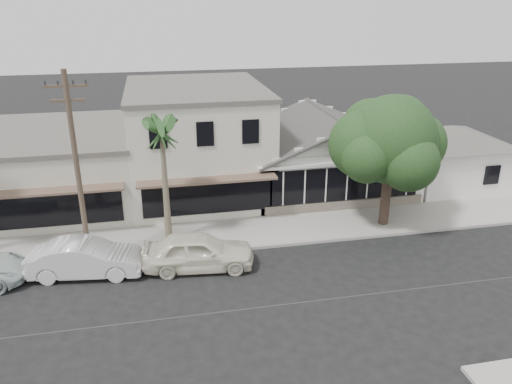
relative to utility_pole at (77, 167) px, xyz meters
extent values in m
plane|color=black|center=(9.00, -5.20, -4.79)|extent=(140.00, 140.00, 0.00)
cube|color=#9E9991|center=(1.00, 1.55, -4.71)|extent=(90.00, 3.50, 0.15)
cube|color=white|center=(14.00, 7.30, -3.29)|extent=(10.00, 8.00, 3.00)
cube|color=black|center=(14.00, 3.24, -3.04)|extent=(8.80, 0.10, 2.00)
cube|color=#60564C|center=(14.00, 3.25, -4.44)|extent=(9.60, 0.18, 0.70)
cube|color=white|center=(22.20, 6.30, -3.29)|extent=(6.00, 6.00, 3.00)
cube|color=silver|center=(6.00, 8.30, -1.54)|extent=(8.00, 10.00, 6.50)
cube|color=beige|center=(-3.00, 8.30, -2.69)|extent=(10.00, 10.00, 4.20)
cylinder|color=brown|center=(0.00, 0.00, -0.29)|extent=(0.24, 0.24, 9.00)
cube|color=brown|center=(0.00, 0.00, 3.51)|extent=(1.80, 0.12, 0.12)
cube|color=brown|center=(0.00, 0.00, 2.91)|extent=(1.40, 0.12, 0.12)
imported|color=white|center=(5.01, -1.51, -3.92)|extent=(5.27, 2.58, 1.73)
imported|color=white|center=(0.01, -1.10, -3.96)|extent=(5.19, 2.36, 1.65)
cylinder|color=#48362C|center=(15.37, 1.02, -3.37)|extent=(0.53, 0.53, 2.84)
sphere|color=#173716|center=(15.37, 1.02, 0.09)|extent=(4.62, 4.62, 4.62)
sphere|color=#173716|center=(16.96, 1.56, -0.35)|extent=(3.37, 3.37, 3.37)
sphere|color=#173716|center=(13.95, 1.38, -0.17)|extent=(3.55, 3.55, 3.55)
sphere|color=#173716|center=(15.72, -0.31, -0.70)|extent=(3.02, 3.02, 3.02)
sphere|color=#173716|center=(14.83, 2.44, 0.36)|extent=(3.20, 3.20, 3.20)
sphere|color=#173716|center=(16.43, 2.27, 0.72)|extent=(2.84, 2.84, 2.84)
sphere|color=#173716|center=(13.77, 0.31, -0.53)|extent=(2.66, 2.66, 2.66)
cone|color=#726651|center=(3.76, 1.26, -1.96)|extent=(0.37, 0.37, 5.66)
camera|label=1|loc=(3.51, -21.89, 6.98)|focal=35.00mm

